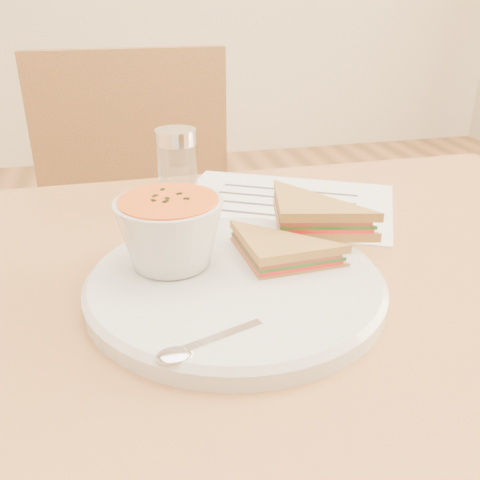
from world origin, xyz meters
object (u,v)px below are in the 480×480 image
object	(u,v)px
chair_far	(148,293)
soup_bowl	(170,236)
condiment_shaker	(177,166)
plate	(235,285)

from	to	relation	value
chair_far	soup_bowl	xyz separation A→B (m)	(0.01, -0.47, 0.34)
soup_bowl	condiment_shaker	bearing A→B (deg)	80.57
soup_bowl	condiment_shaker	world-z (taller)	condiment_shaker
soup_bowl	condiment_shaker	distance (m)	0.24
condiment_shaker	chair_far	bearing A→B (deg)	101.80
chair_far	plate	distance (m)	0.59
condiment_shaker	soup_bowl	bearing A→B (deg)	-99.43
chair_far	plate	bearing A→B (deg)	98.11
chair_far	condiment_shaker	xyz separation A→B (m)	(0.05, -0.22, 0.34)
soup_bowl	chair_far	bearing A→B (deg)	90.84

